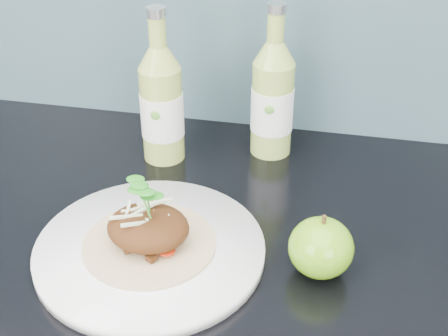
{
  "coord_description": "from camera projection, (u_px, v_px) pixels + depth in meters",
  "views": [
    {
      "loc": [
        0.13,
        1.07,
        1.4
      ],
      "look_at": [
        0.0,
        1.68,
        1.0
      ],
      "focal_mm": 50.0,
      "sensor_mm": 36.0,
      "label": 1
    }
  ],
  "objects": [
    {
      "name": "dinner_plate",
      "position": [
        150.0,
        250.0,
        0.76
      ],
      "size": [
        0.3,
        0.3,
        0.02
      ],
      "color": "white",
      "rests_on": "kitchen_counter"
    },
    {
      "name": "pork_taco",
      "position": [
        148.0,
        226.0,
        0.74
      ],
      "size": [
        0.16,
        0.16,
        0.1
      ],
      "color": "tan",
      "rests_on": "dinner_plate"
    },
    {
      "name": "green_apple",
      "position": [
        321.0,
        248.0,
        0.72
      ],
      "size": [
        0.08,
        0.08,
        0.08
      ],
      "rotation": [
        0.0,
        0.0,
        0.04
      ],
      "color": "#558E0F",
      "rests_on": "kitchen_counter"
    },
    {
      "name": "cider_bottle_left",
      "position": [
        162.0,
        104.0,
        0.91
      ],
      "size": [
        0.09,
        0.09,
        0.24
      ],
      "rotation": [
        0.0,
        0.0,
        -0.43
      ],
      "color": "#A0B34A",
      "rests_on": "kitchen_counter"
    },
    {
      "name": "cider_bottle_right",
      "position": [
        272.0,
        99.0,
        0.93
      ],
      "size": [
        0.07,
        0.07,
        0.24
      ],
      "rotation": [
        0.0,
        0.0,
        -0.04
      ],
      "color": "#9CB64C",
      "rests_on": "kitchen_counter"
    }
  ]
}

